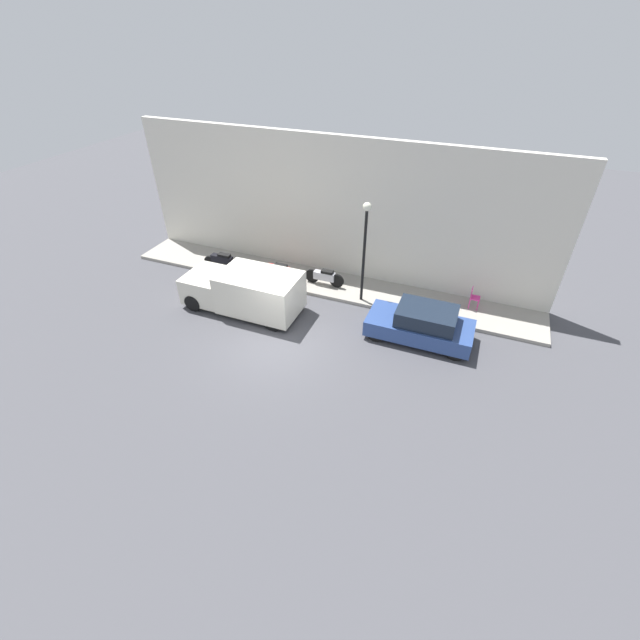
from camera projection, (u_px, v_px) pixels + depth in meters
name	position (u px, v px, depth m)	size (l,w,h in m)	color
ground_plane	(278.00, 344.00, 16.42)	(60.00, 60.00, 0.00)	#47474C
sidewalk	(323.00, 283.00, 19.94)	(2.24, 19.37, 0.15)	gray
building_facade	(334.00, 210.00, 19.08)	(0.30, 19.37, 6.35)	silver
parked_car	(421.00, 324.00, 16.30)	(1.77, 3.99, 1.41)	#2D4784
delivery_van	(244.00, 290.00, 17.81)	(2.07, 5.02, 1.82)	silver
scooter_silver	(325.00, 277.00, 19.42)	(0.30, 1.86, 0.76)	#B7B7BF
motorcycle_black	(223.00, 261.00, 20.56)	(0.30, 2.06, 0.85)	black
motorcycle_red	(278.00, 272.00, 19.68)	(0.30, 2.07, 0.87)	#B21E1E
streetlamp	(365.00, 238.00, 16.97)	(0.34, 0.34, 4.36)	black
cafe_chair	(474.00, 297.00, 17.86)	(0.40, 0.40, 0.91)	#D8338C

